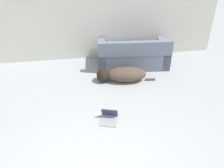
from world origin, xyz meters
name	(u,v)px	position (x,y,z in m)	size (l,w,h in m)	color
wall_back	(79,15)	(0.00, 4.14, 1.23)	(7.39, 0.06, 2.46)	beige
couch	(133,56)	(1.31, 3.52, 0.28)	(1.89, 1.00, 0.82)	slate
dog	(122,75)	(0.91, 2.79, 0.17)	(1.43, 0.53, 0.35)	#4C3D33
laptop_open	(109,116)	(0.41, 1.44, 0.08)	(0.40, 0.41, 0.24)	gray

